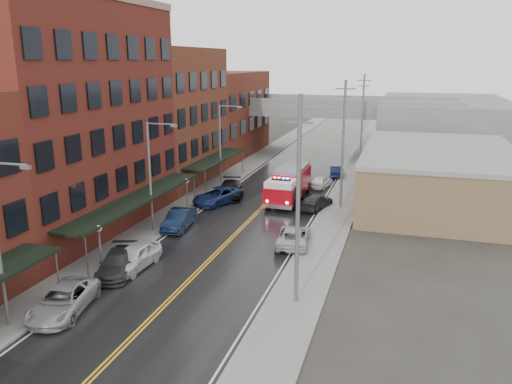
# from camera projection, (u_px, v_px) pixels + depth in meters

# --- Properties ---
(road) EXTENTS (11.00, 160.00, 0.02)m
(road) POSITION_uv_depth(u_px,v_px,m) (253.00, 217.00, 44.92)
(road) COLOR black
(road) RESTS_ON ground
(sidewalk_left) EXTENTS (3.00, 160.00, 0.15)m
(sidewalk_left) POSITION_uv_depth(u_px,v_px,m) (179.00, 210.00, 46.92)
(sidewalk_left) COLOR slate
(sidewalk_left) RESTS_ON ground
(sidewalk_right) EXTENTS (3.00, 160.00, 0.15)m
(sidewalk_right) POSITION_uv_depth(u_px,v_px,m) (334.00, 224.00, 42.88)
(sidewalk_right) COLOR slate
(sidewalk_right) RESTS_ON ground
(curb_left) EXTENTS (0.30, 160.00, 0.15)m
(curb_left) POSITION_uv_depth(u_px,v_px,m) (195.00, 211.00, 46.46)
(curb_left) COLOR gray
(curb_left) RESTS_ON ground
(curb_right) EXTENTS (0.30, 160.00, 0.15)m
(curb_right) POSITION_uv_depth(u_px,v_px,m) (315.00, 222.00, 43.34)
(curb_right) COLOR gray
(curb_right) RESTS_ON ground
(brick_building_b) EXTENTS (9.00, 20.00, 18.00)m
(brick_building_b) POSITION_uv_depth(u_px,v_px,m) (68.00, 121.00, 39.80)
(brick_building_b) COLOR #5B2418
(brick_building_b) RESTS_ON ground
(brick_building_c) EXTENTS (9.00, 15.00, 15.00)m
(brick_building_c) POSITION_uv_depth(u_px,v_px,m) (167.00, 117.00, 56.40)
(brick_building_c) COLOR #5B2B1B
(brick_building_c) RESTS_ON ground
(brick_building_far) EXTENTS (9.00, 20.00, 12.00)m
(brick_building_far) POSITION_uv_depth(u_px,v_px,m) (222.00, 114.00, 72.99)
(brick_building_far) COLOR #602719
(brick_building_far) RESTS_ON ground
(tan_building) EXTENTS (14.00, 22.00, 5.00)m
(tan_building) POSITION_uv_depth(u_px,v_px,m) (437.00, 177.00, 49.12)
(tan_building) COLOR brown
(tan_building) RESTS_ON ground
(right_far_block) EXTENTS (18.00, 30.00, 8.00)m
(right_far_block) POSITION_uv_depth(u_px,v_px,m) (442.00, 126.00, 75.97)
(right_far_block) COLOR slate
(right_far_block) RESTS_ON ground
(awning_1) EXTENTS (2.60, 18.00, 3.09)m
(awning_1) POSITION_uv_depth(u_px,v_px,m) (137.00, 199.00, 39.74)
(awning_1) COLOR black
(awning_1) RESTS_ON ground
(awning_2) EXTENTS (2.60, 13.00, 3.09)m
(awning_2) POSITION_uv_depth(u_px,v_px,m) (216.00, 159.00, 55.95)
(awning_2) COLOR black
(awning_2) RESTS_ON ground
(globe_lamp_1) EXTENTS (0.44, 0.44, 3.12)m
(globe_lamp_1) POSITION_uv_depth(u_px,v_px,m) (99.00, 237.00, 33.13)
(globe_lamp_1) COLOR #59595B
(globe_lamp_1) RESTS_ON ground
(globe_lamp_2) EXTENTS (0.44, 0.44, 3.12)m
(globe_lamp_2) POSITION_uv_depth(u_px,v_px,m) (187.00, 187.00, 46.10)
(globe_lamp_2) COLOR #59595B
(globe_lamp_2) RESTS_ON ground
(street_lamp_0) EXTENTS (2.64, 0.22, 9.00)m
(street_lamp_0) POSITION_uv_depth(u_px,v_px,m) (0.00, 235.00, 25.02)
(street_lamp_0) COLOR #59595B
(street_lamp_0) RESTS_ON ground
(street_lamp_1) EXTENTS (2.64, 0.22, 9.00)m
(street_lamp_1) POSITION_uv_depth(u_px,v_px,m) (153.00, 170.00, 39.84)
(street_lamp_1) COLOR #59595B
(street_lamp_1) RESTS_ON ground
(street_lamp_2) EXTENTS (2.64, 0.22, 9.00)m
(street_lamp_2) POSITION_uv_depth(u_px,v_px,m) (222.00, 140.00, 54.66)
(street_lamp_2) COLOR #59595B
(street_lamp_2) RESTS_ON ground
(utility_pole_0) EXTENTS (1.80, 0.24, 12.00)m
(utility_pole_0) POSITION_uv_depth(u_px,v_px,m) (298.00, 199.00, 27.42)
(utility_pole_0) COLOR #59595B
(utility_pole_0) RESTS_ON ground
(utility_pole_1) EXTENTS (1.80, 0.24, 12.00)m
(utility_pole_1) POSITION_uv_depth(u_px,v_px,m) (343.00, 143.00, 45.94)
(utility_pole_1) COLOR #59595B
(utility_pole_1) RESTS_ON ground
(utility_pole_2) EXTENTS (1.80, 0.24, 12.00)m
(utility_pole_2) POSITION_uv_depth(u_px,v_px,m) (362.00, 119.00, 64.47)
(utility_pole_2) COLOR #59595B
(utility_pole_2) RESTS_ON ground
(overpass) EXTENTS (40.00, 10.00, 7.50)m
(overpass) POSITION_uv_depth(u_px,v_px,m) (316.00, 114.00, 73.02)
(overpass) COLOR slate
(overpass) RESTS_ON ground
(fire_truck) EXTENTS (3.65, 8.87, 3.22)m
(fire_truck) POSITION_uv_depth(u_px,v_px,m) (288.00, 184.00, 49.74)
(fire_truck) COLOR #A10712
(fire_truck) RESTS_ON ground
(parked_car_left_2) EXTENTS (3.46, 5.72, 1.48)m
(parked_car_left_2) POSITION_uv_depth(u_px,v_px,m) (63.00, 300.00, 27.77)
(parked_car_left_2) COLOR #92959A
(parked_car_left_2) RESTS_ON ground
(parked_car_left_3) EXTENTS (3.50, 5.43, 1.46)m
(parked_car_left_3) POSITION_uv_depth(u_px,v_px,m) (117.00, 263.00, 32.87)
(parked_car_left_3) COLOR #252628
(parked_car_left_3) RESTS_ON ground
(parked_car_left_4) EXTENTS (2.18, 4.92, 1.65)m
(parked_car_left_4) POSITION_uv_depth(u_px,v_px,m) (134.00, 257.00, 33.68)
(parked_car_left_4) COLOR silver
(parked_car_left_4) RESTS_ON ground
(parked_car_left_5) EXTENTS (2.17, 4.94, 1.58)m
(parked_car_left_5) POSITION_uv_depth(u_px,v_px,m) (179.00, 219.00, 41.69)
(parked_car_left_5) COLOR black
(parked_car_left_5) RESTS_ON ground
(parked_car_left_6) EXTENTS (4.37, 6.22, 1.58)m
(parked_car_left_6) POSITION_uv_depth(u_px,v_px,m) (218.00, 196.00, 48.94)
(parked_car_left_6) COLOR navy
(parked_car_left_6) RESTS_ON ground
(parked_car_left_7) EXTENTS (3.66, 5.97, 1.62)m
(parked_car_left_7) POSITION_uv_depth(u_px,v_px,m) (230.00, 190.00, 51.22)
(parked_car_left_7) COLOR black
(parked_car_left_7) RESTS_ON ground
(parked_car_right_0) EXTENTS (2.99, 5.43, 1.44)m
(parked_car_right_0) POSITION_uv_depth(u_px,v_px,m) (293.00, 236.00, 37.99)
(parked_car_right_0) COLOR #ABAEB3
(parked_car_right_0) RESTS_ON ground
(parked_car_right_1) EXTENTS (2.98, 5.01, 1.36)m
(parked_car_right_1) POSITION_uv_depth(u_px,v_px,m) (316.00, 202.00, 47.25)
(parked_car_right_1) COLOR #242527
(parked_car_right_1) RESTS_ON ground
(parked_car_right_2) EXTENTS (2.34, 4.20, 1.35)m
(parked_car_right_2) POSITION_uv_depth(u_px,v_px,m) (321.00, 182.00, 55.13)
(parked_car_right_2) COLOR white
(parked_car_right_2) RESTS_ON ground
(parked_car_right_3) EXTENTS (2.15, 4.35, 1.37)m
(parked_car_right_3) POSITION_uv_depth(u_px,v_px,m) (336.00, 171.00, 60.24)
(parked_car_right_3) COLOR black
(parked_car_right_3) RESTS_ON ground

